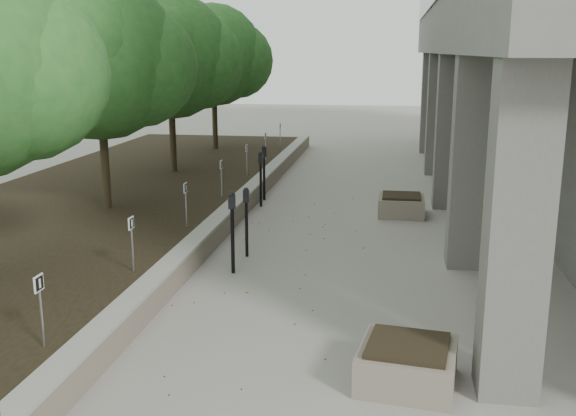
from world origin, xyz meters
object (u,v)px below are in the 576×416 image
Objects in this scene: crabapple_tree_4 at (171,83)px; planter_front at (407,363)px; crabapple_tree_3 at (100,93)px; crabapple_tree_5 at (214,77)px; parking_meter_5 at (264,173)px; parking_meter_2 at (232,233)px; planter_back at (401,205)px; parking_meter_3 at (247,222)px; parking_meter_4 at (261,179)px.

crabapple_tree_4 is 14.19m from planter_front.
crabapple_tree_3 is 1.00× the size of crabapple_tree_5.
crabapple_tree_4 is 1.00× the size of crabapple_tree_5.
crabapple_tree_5 is at bearing 90.00° from crabapple_tree_4.
crabapple_tree_3 is 4.65× the size of planter_front.
crabapple_tree_4 is at bearing 128.24° from parking_meter_5.
parking_meter_2 is at bearing 129.47° from planter_front.
parking_meter_5 is at bearing 43.69° from crabapple_tree_3.
crabapple_tree_3 is at bearing -164.96° from planter_back.
parking_meter_5 is at bearing -30.25° from crabapple_tree_4.
crabapple_tree_5 is 13.93m from parking_meter_2.
crabapple_tree_3 reaches higher than planter_front.
parking_meter_2 is at bearing -121.91° from planter_back.
crabapple_tree_3 is at bearing -90.00° from crabapple_tree_4.
crabapple_tree_3 reaches higher than parking_meter_2.
crabapple_tree_5 is 12.97m from parking_meter_3.
parking_meter_5 is (3.25, -6.90, -2.35)m from crabapple_tree_5.
planter_back is (7.02, -3.11, -2.85)m from crabapple_tree_4.
planter_front is at bearing -90.01° from planter_back.
crabapple_tree_3 is at bearing -157.83° from parking_meter_5.
parking_meter_5 is at bearing 90.57° from parking_meter_3.
parking_meter_4 is at bearing -106.76° from parking_meter_5.
crabapple_tree_5 is at bearing 101.30° from parking_meter_3.
parking_meter_2 is 1.05m from parking_meter_3.
planter_front is (7.02, -17.00, -2.85)m from crabapple_tree_5.
planter_front is at bearing -61.53° from parking_meter_2.
planter_front is (3.70, -9.28, -0.48)m from parking_meter_4.
crabapple_tree_4 is 3.63× the size of parking_meter_4.
crabapple_tree_4 reaches higher than planter_front.
parking_meter_3 is at bearing 77.10° from parking_meter_2.
planter_back is at bearing 45.63° from parking_meter_3.
crabapple_tree_3 is 10.00m from crabapple_tree_5.
parking_meter_3 is 5.27m from parking_meter_5.
crabapple_tree_5 is at bearing 93.72° from parking_meter_5.
crabapple_tree_4 is at bearing 90.00° from crabapple_tree_3.
crabapple_tree_3 and crabapple_tree_5 have the same top height.
crabapple_tree_3 is 7.81m from planter_back.
parking_meter_5 is at bearing 162.10° from planter_back.
crabapple_tree_3 is at bearing 144.86° from parking_meter_3.
parking_meter_4 is 0.97× the size of parking_meter_5.
planter_back is (7.02, -8.11, -2.85)m from crabapple_tree_5.
parking_meter_5 reaches higher than parking_meter_3.
planter_front is (7.02, -12.00, -2.85)m from crabapple_tree_4.
crabapple_tree_4 is (0.00, 5.00, 0.00)m from crabapple_tree_3.
crabapple_tree_5 is 11.10m from planter_back.
crabapple_tree_3 is 3.53× the size of parking_meter_5.
parking_meter_5 is (-0.65, 5.23, 0.05)m from parking_meter_3.
parking_meter_5 is at bearing 89.22° from parking_meter_4.
crabapple_tree_5 is at bearing 112.43° from planter_front.
parking_meter_4 is at bearing 84.75° from parking_meter_2.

